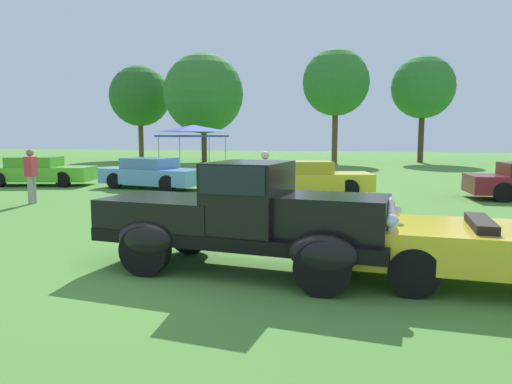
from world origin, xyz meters
The scene contains 12 objects.
ground_plane centered at (0.00, 0.00, 0.00)m, with size 120.00×120.00×0.00m, color #4C8433.
feature_pickup_truck centered at (0.80, 0.04, 0.87)m, with size 4.70×2.19×1.70m.
show_car_lime centered at (-11.11, 10.39, 0.60)m, with size 4.71×2.65×1.22m.
show_car_skyblue centered at (-5.84, 10.42, 0.60)m, with size 4.54×2.55×1.22m.
show_car_yellow centered at (0.53, 9.65, 0.60)m, with size 4.65×2.71×1.22m.
spectator_near_truck centered at (-0.06, 5.37, 0.91)m, with size 0.46×0.38×1.69m.
spectator_between_cars centered at (-7.53, 5.59, 0.91)m, with size 0.32×0.44×1.69m.
canopy_tent_left_field centered at (-6.74, 17.36, 2.42)m, with size 3.11×3.11×2.71m.
treeline_far_left centered at (-17.56, 32.25, 5.66)m, with size 5.37×5.37×8.37m.
treeline_mid_left centered at (-10.56, 29.60, 5.51)m, with size 6.44×6.44×8.74m.
treeline_center centered at (-0.08, 30.82, 6.24)m, with size 5.18×5.18×8.86m.
treeline_mid_right centered at (6.58, 32.90, 5.92)m, with size 4.92×4.92×8.41m.
Camera 1 is at (2.66, -6.84, 2.08)m, focal length 32.93 mm.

